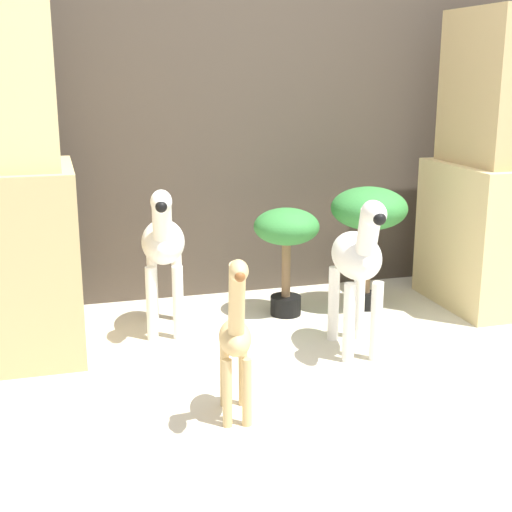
% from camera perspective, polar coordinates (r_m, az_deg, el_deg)
% --- Properties ---
extents(ground_plane, '(14.00, 14.00, 0.00)m').
position_cam_1_polar(ground_plane, '(2.75, 7.59, -11.82)').
color(ground_plane, beige).
extents(wall_back, '(6.40, 0.08, 2.20)m').
position_cam_1_polar(wall_back, '(3.91, -1.03, 12.91)').
color(wall_back, '#473D33').
rests_on(wall_back, ground_plane).
extents(rock_pillar_right, '(0.67, 0.67, 1.52)m').
position_cam_1_polar(rock_pillar_right, '(3.95, 19.48, 6.11)').
color(rock_pillar_right, '#DBC184').
rests_on(rock_pillar_right, ground_plane).
extents(zebra_right, '(0.25, 0.51, 0.72)m').
position_cam_1_polar(zebra_right, '(3.11, 8.17, -0.35)').
color(zebra_right, white).
rests_on(zebra_right, ground_plane).
extents(zebra_left, '(0.26, 0.51, 0.72)m').
position_cam_1_polar(zebra_left, '(3.35, -7.43, 0.79)').
color(zebra_left, white).
rests_on(zebra_left, ground_plane).
extents(giraffe_figurine, '(0.15, 0.38, 0.64)m').
position_cam_1_polar(giraffe_figurine, '(2.51, -1.63, -6.40)').
color(giraffe_figurine, tan).
rests_on(giraffe_figurine, ground_plane).
extents(potted_palm_front, '(0.33, 0.33, 0.55)m').
position_cam_1_polar(potted_palm_front, '(3.57, 2.45, 1.60)').
color(potted_palm_front, black).
rests_on(potted_palm_front, ground_plane).
extents(potted_palm_back, '(0.39, 0.39, 0.65)m').
position_cam_1_polar(potted_palm_back, '(3.68, 9.03, 3.48)').
color(potted_palm_back, black).
rests_on(potted_palm_back, ground_plane).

